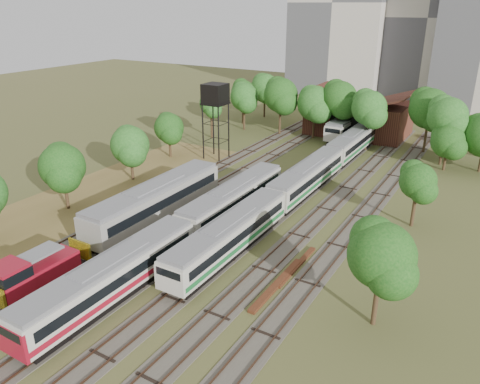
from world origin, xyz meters
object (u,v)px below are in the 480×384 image
Objects in this scene: water_tower at (215,96)px; railcar_green_set at (307,177)px; railcar_red_set at (182,232)px; shunter_locomotive at (32,275)px.

railcar_green_set is at bearing -18.04° from water_tower.
shunter_locomotive is at bearing -117.97° from railcar_red_set.
railcar_red_set is at bearing -101.85° from railcar_green_set.
railcar_red_set is 3.23× the size of water_tower.
railcar_green_set is 6.43× the size of shunter_locomotive.
water_tower is at bearing 100.28° from shunter_locomotive.
water_tower is at bearing 161.96° from railcar_green_set.
railcar_red_set is at bearing -62.94° from water_tower.
railcar_green_set is at bearing 78.15° from railcar_red_set.
shunter_locomotive is (-6.00, -11.30, -0.25)m from railcar_red_set.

